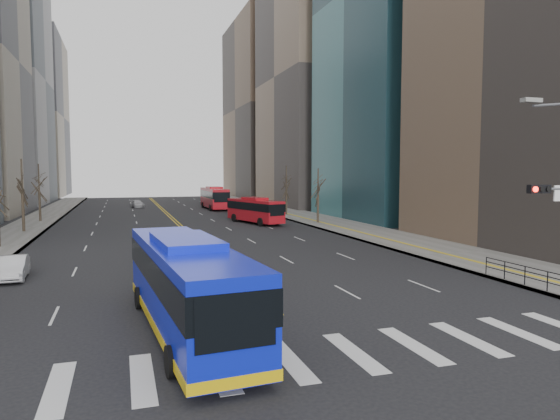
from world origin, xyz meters
The scene contains 15 objects.
ground centered at (0.00, 0.00, 0.00)m, with size 220.00×220.00×0.00m, color black.
sidewalk_right centered at (17.50, 45.00, 0.07)m, with size 7.00×130.00×0.15m, color slate.
sidewalk_left centered at (-16.50, 45.00, 0.07)m, with size 5.00×130.00×0.15m, color slate.
crosswalk centered at (0.00, 0.00, 0.01)m, with size 26.70×4.00×0.01m.
centerline centered at (0.00, 55.00, 0.01)m, with size 0.55×100.00×0.01m.
office_towers centered at (0.12, 68.51, 23.92)m, with size 83.00×134.00×58.00m.
pedestrian_railing centered at (14.30, 6.00, 0.82)m, with size 0.06×6.06×1.02m.
street_trees centered at (-7.18, 34.55, 4.87)m, with size 35.20×47.20×7.60m.
blue_bus centered at (-4.05, 4.00, 1.96)m, with size 3.79×13.10×3.74m.
red_bus_near centered at (8.87, 42.56, 1.76)m, with size 4.91×10.07×3.15m.
red_bus_far centered at (8.32, 66.85, 2.08)m, with size 3.05×11.86×3.74m.
car_white centered at (-12.50, 16.73, 0.68)m, with size 1.43×4.10×1.35m, color silver.
car_dark_mid centered at (9.47, 49.86, 0.65)m, with size 1.53×3.80×1.30m, color black.
car_silver centered at (-3.80, 74.28, 0.62)m, with size 1.73×4.25×1.23m, color #A8A8AD.
car_dark_far centered at (12.50, 70.95, 0.68)m, with size 2.24×4.86×1.35m, color black.
Camera 1 is at (-6.38, -15.29, 6.28)m, focal length 32.00 mm.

